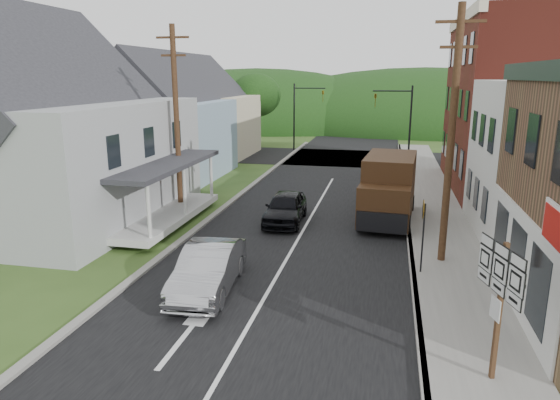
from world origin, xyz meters
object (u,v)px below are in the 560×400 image
Objects in this scene: delivery_van at (388,189)px; route_sign_cluster at (499,292)px; silver_sedan at (208,270)px; warning_sign at (423,226)px; dark_sedan at (285,208)px.

route_sign_cluster is at bearing -74.83° from delivery_van.
route_sign_cluster is (2.35, -12.63, 0.65)m from delivery_van.
silver_sedan is 1.75× the size of warning_sign.
silver_sedan is at bearing -115.83° from delivery_van.
silver_sedan is 7.25m from warning_sign.
route_sign_cluster is 1.24× the size of warning_sign.
route_sign_cluster is 6.21m from warning_sign.
warning_sign reaches higher than silver_sedan.
delivery_van is at bearing 13.39° from dark_sedan.
dark_sedan is 7.91m from warning_sign.
dark_sedan is 0.74× the size of delivery_van.
delivery_van is 1.78× the size of route_sign_cluster.
warning_sign is (-1.19, 6.08, -0.41)m from route_sign_cluster.
route_sign_cluster reaches higher than dark_sedan.
warning_sign reaches higher than dark_sedan.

